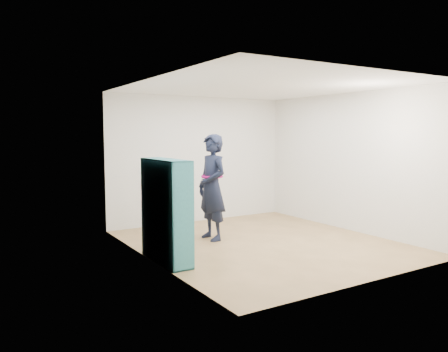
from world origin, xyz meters
TOP-DOWN VIEW (x-y plane):
  - floor at (0.00, 0.00)m, footprint 4.50×4.50m
  - ceiling at (0.00, 0.00)m, footprint 4.50×4.50m
  - wall_left at (-2.00, 0.00)m, footprint 0.02×4.50m
  - wall_right at (2.00, 0.00)m, footprint 0.02×4.50m
  - wall_back at (0.00, 2.25)m, footprint 4.00×0.02m
  - wall_front at (0.00, -2.25)m, footprint 4.00×0.02m
  - bookshelf at (-1.85, -0.13)m, footprint 0.32×1.11m
  - person at (-0.60, 0.69)m, footprint 0.47×0.69m
  - smartphone at (-0.74, 0.77)m, footprint 0.04×0.11m

SIDE VIEW (x-z plane):
  - floor at x=0.00m, z-range 0.00..0.00m
  - bookshelf at x=-1.85m, z-range -0.03..1.45m
  - person at x=-0.60m, z-range 0.00..1.83m
  - smartphone at x=-0.74m, z-range 0.96..1.11m
  - wall_left at x=-2.00m, z-range 0.00..2.60m
  - wall_right at x=2.00m, z-range 0.00..2.60m
  - wall_back at x=0.00m, z-range 0.00..2.60m
  - wall_front at x=0.00m, z-range 0.00..2.60m
  - ceiling at x=0.00m, z-range 2.60..2.60m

